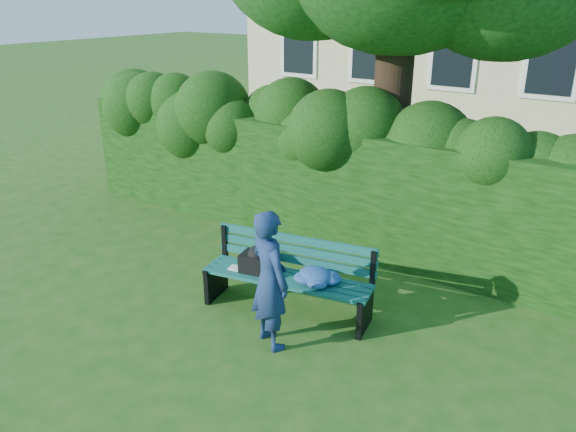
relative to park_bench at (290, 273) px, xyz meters
The scene contains 4 objects.
ground 0.65m from the park_bench, behind, with size 80.00×80.00×0.00m, color #1E5114.
hedge 2.25m from the park_bench, 100.90° to the left, with size 10.00×1.00×1.80m.
park_bench is the anchor object (origin of this frame).
man_reading 0.77m from the park_bench, 72.88° to the right, with size 0.57×0.37×1.56m, color navy.
Camera 1 is at (3.75, -4.89, 3.57)m, focal length 35.00 mm.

